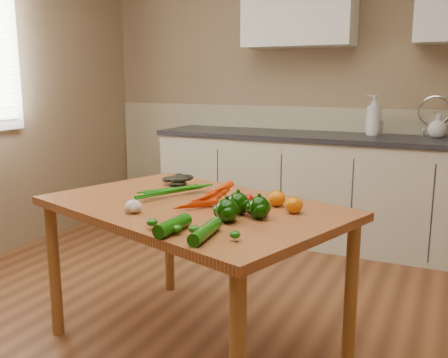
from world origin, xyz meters
The scene contains 17 objects.
room centered at (0.00, 0.17, 1.25)m, with size 4.04×5.04×2.64m.
counter_run centered at (0.21, 2.19, 0.46)m, with size 2.84×0.64×1.14m.
table centered at (0.04, 0.22, 0.67)m, with size 1.62×1.30×0.76m.
soap_bottle_a centered at (0.54, 2.30, 1.06)m, with size 0.12×0.12×0.32m, color silver.
soap_bottle_b centered at (0.56, 2.35, 0.98)m, with size 0.08×0.08×0.17m, color silver.
soap_bottle_c centered at (1.01, 2.33, 0.99)m, with size 0.14×0.14×0.18m, color silver.
carrot_bunch centered at (0.05, 0.26, 0.79)m, with size 0.26×0.20×0.07m, color #E73B05, non-canonical shape.
leafy_greens centered at (-0.24, 0.55, 0.81)m, with size 0.20×0.18×0.10m, color black, non-canonical shape.
garlic_bulb centered at (-0.12, -0.03, 0.79)m, with size 0.07×0.07×0.06m, color beige.
pepper_a centered at (0.31, 0.15, 0.80)m, with size 0.10×0.10×0.10m, color black.
pepper_b centered at (0.42, 0.12, 0.80)m, with size 0.10×0.10×0.10m, color black.
pepper_c centered at (0.31, 0.02, 0.80)m, with size 0.10×0.10×0.10m, color black.
tomato_a centered at (0.29, 0.29, 0.78)m, with size 0.06×0.06×0.06m, color #8C0402.
tomato_b centered at (0.42, 0.35, 0.79)m, with size 0.08×0.08×0.08m, color #D36305.
tomato_c centered at (0.52, 0.27, 0.79)m, with size 0.08×0.08×0.07m, color #D36305.
zucchini_a centered at (0.33, -0.21, 0.78)m, with size 0.05×0.05×0.23m, color #0F4807.
zucchini_b centered at (0.19, -0.21, 0.78)m, with size 0.06×0.06×0.20m, color #0F4807.
Camera 1 is at (1.16, -1.80, 1.34)m, focal length 40.00 mm.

